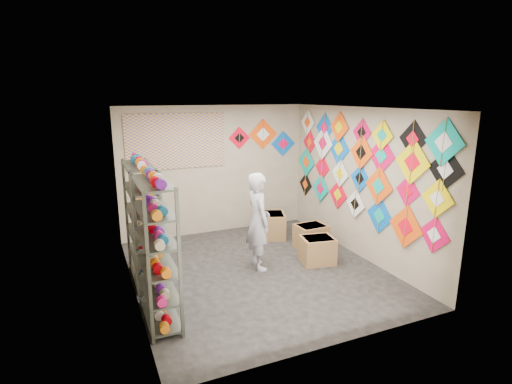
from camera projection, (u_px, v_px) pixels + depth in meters
name	position (u px, v px, depth m)	size (l,w,h in m)	color
ground	(258.00, 271.00, 6.76)	(4.50, 4.50, 0.00)	black
room_walls	(258.00, 176.00, 6.37)	(4.50, 4.50, 4.50)	tan
shelf_rack_front	(157.00, 252.00, 5.09)	(0.40, 1.10, 1.90)	#4C5147
shelf_rack_back	(142.00, 223.00, 6.25)	(0.40, 1.10, 1.90)	#4C5147
string_spools	(148.00, 230.00, 5.65)	(0.12, 2.36, 0.12)	#E31770
kite_wall_display	(360.00, 167.00, 7.09)	(0.06, 4.31, 2.06)	#E0064A
back_wall_kites	(264.00, 138.00, 8.72)	(1.59, 0.02, 0.86)	#F60321
poster	(176.00, 141.00, 7.97)	(2.00, 0.01, 1.10)	#7E4393
shopkeeper	(258.00, 221.00, 6.71)	(0.43, 0.63, 1.67)	silver
carton_a	(317.00, 250.00, 7.04)	(0.56, 0.47, 0.47)	#9A7243
carton_b	(311.00, 237.00, 7.72)	(0.57, 0.46, 0.46)	#9A7243
carton_c	(272.00, 225.00, 8.31)	(0.54, 0.59, 0.51)	#9A7243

